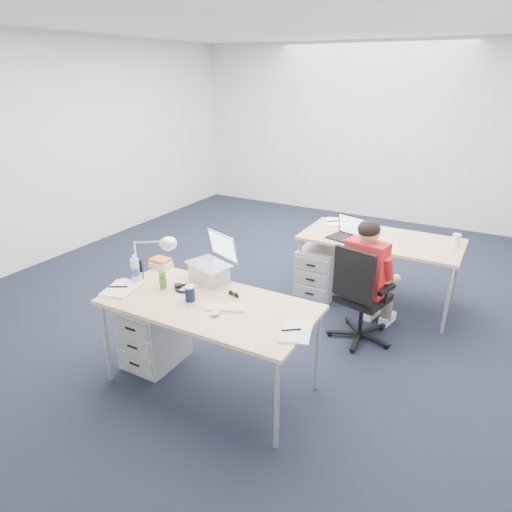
# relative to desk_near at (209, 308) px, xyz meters

# --- Properties ---
(floor) EXTENTS (7.00, 7.00, 0.00)m
(floor) POSITION_rel_desk_near_xyz_m (-0.39, 1.63, -0.68)
(floor) COLOR black
(floor) RESTS_ON ground
(room) EXTENTS (6.02, 7.02, 2.80)m
(room) POSITION_rel_desk_near_xyz_m (-0.39, 1.63, 1.03)
(room) COLOR silver
(room) RESTS_ON ground
(desk_near) EXTENTS (1.60, 0.80, 0.73)m
(desk_near) POSITION_rel_desk_near_xyz_m (0.00, 0.00, 0.00)
(desk_near) COLOR tan
(desk_near) RESTS_ON ground
(desk_far) EXTENTS (1.60, 0.80, 0.73)m
(desk_far) POSITION_rel_desk_near_xyz_m (0.75, 2.05, 0.00)
(desk_far) COLOR tan
(desk_far) RESTS_ON ground
(office_chair) EXTENTS (0.72, 0.72, 0.94)m
(office_chair) POSITION_rel_desk_near_xyz_m (0.82, 1.22, -0.42)
(office_chair) COLOR black
(office_chair) RESTS_ON ground
(seated_person) EXTENTS (0.42, 0.68, 1.15)m
(seated_person) POSITION_rel_desk_near_xyz_m (0.85, 1.38, -0.11)
(seated_person) COLOR red
(seated_person) RESTS_ON ground
(drawer_pedestal_near) EXTENTS (0.40, 0.50, 0.55)m
(drawer_pedestal_near) POSITION_rel_desk_near_xyz_m (-0.60, 0.03, -0.41)
(drawer_pedestal_near) COLOR #AFB3B5
(drawer_pedestal_near) RESTS_ON ground
(drawer_pedestal_far) EXTENTS (0.40, 0.50, 0.55)m
(drawer_pedestal_far) POSITION_rel_desk_near_xyz_m (0.15, 1.91, -0.41)
(drawer_pedestal_far) COLOR #AFB3B5
(drawer_pedestal_far) RESTS_ON ground
(silver_laptop) EXTENTS (0.43, 0.38, 0.38)m
(silver_laptop) POSITION_rel_desk_near_xyz_m (-0.23, 0.34, 0.23)
(silver_laptop) COLOR silver
(silver_laptop) RESTS_ON desk_near
(wireless_keyboard) EXTENTS (0.30, 0.22, 0.01)m
(wireless_keyboard) POSITION_rel_desk_near_xyz_m (0.16, -0.01, 0.05)
(wireless_keyboard) COLOR white
(wireless_keyboard) RESTS_ON desk_near
(computer_mouse) EXTENTS (0.07, 0.09, 0.03)m
(computer_mouse) POSITION_rel_desk_near_xyz_m (0.15, -0.13, 0.06)
(computer_mouse) COLOR white
(computer_mouse) RESTS_ON desk_near
(headphones) EXTENTS (0.20, 0.16, 0.03)m
(headphones) POSITION_rel_desk_near_xyz_m (-0.30, 0.09, 0.06)
(headphones) COLOR black
(headphones) RESTS_ON desk_near
(can_koozie) EXTENTS (0.09, 0.09, 0.12)m
(can_koozie) POSITION_rel_desk_near_xyz_m (-0.14, -0.04, 0.11)
(can_koozie) COLOR #131B3E
(can_koozie) RESTS_ON desk_near
(water_bottle) EXTENTS (0.09, 0.09, 0.23)m
(water_bottle) POSITION_rel_desk_near_xyz_m (-0.73, 0.02, 0.16)
(water_bottle) COLOR silver
(water_bottle) RESTS_ON desk_near
(bear_figurine) EXTENTS (0.08, 0.06, 0.14)m
(bear_figurine) POSITION_rel_desk_near_xyz_m (-0.46, 0.04, 0.12)
(bear_figurine) COLOR #38771F
(bear_figurine) RESTS_ON desk_near
(book_stack) EXTENTS (0.18, 0.14, 0.08)m
(book_stack) POSITION_rel_desk_near_xyz_m (-0.75, 0.35, 0.09)
(book_stack) COLOR silver
(book_stack) RESTS_ON desk_near
(cordless_phone) EXTENTS (0.05, 0.04, 0.16)m
(cordless_phone) POSITION_rel_desk_near_xyz_m (-0.75, 0.10, 0.13)
(cordless_phone) COLOR black
(cordless_phone) RESTS_ON desk_near
(papers_left) EXTENTS (0.29, 0.36, 0.01)m
(papers_left) POSITION_rel_desk_near_xyz_m (-0.74, -0.15, 0.05)
(papers_left) COLOR #E9CC86
(papers_left) RESTS_ON desk_near
(papers_right) EXTENTS (0.28, 0.34, 0.01)m
(papers_right) POSITION_rel_desk_near_xyz_m (0.73, -0.07, 0.05)
(papers_right) COLOR #E9CC86
(papers_right) RESTS_ON desk_near
(sunglasses) EXTENTS (0.12, 0.08, 0.03)m
(sunglasses) POSITION_rel_desk_near_xyz_m (0.10, 0.19, 0.06)
(sunglasses) COLOR black
(sunglasses) RESTS_ON desk_near
(desk_lamp) EXTENTS (0.42, 0.29, 0.45)m
(desk_lamp) POSITION_rel_desk_near_xyz_m (-0.61, 0.06, 0.27)
(desk_lamp) COLOR silver
(desk_lamp) RESTS_ON desk_near
(dark_laptop) EXTENTS (0.41, 0.41, 0.25)m
(dark_laptop) POSITION_rel_desk_near_xyz_m (0.44, 1.84, 0.17)
(dark_laptop) COLOR black
(dark_laptop) RESTS_ON desk_far
(far_cup) EXTENTS (0.10, 0.10, 0.11)m
(far_cup) POSITION_rel_desk_near_xyz_m (1.45, 2.21, 0.10)
(far_cup) COLOR white
(far_cup) RESTS_ON desk_far
(far_papers) EXTENTS (0.34, 0.40, 0.01)m
(far_papers) POSITION_rel_desk_near_xyz_m (0.16, 2.31, 0.05)
(far_papers) COLOR white
(far_papers) RESTS_ON desk_far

